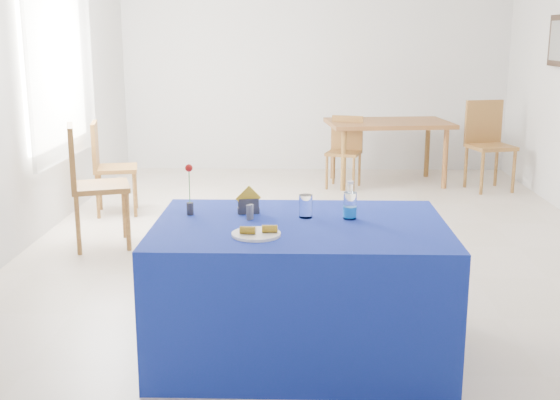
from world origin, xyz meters
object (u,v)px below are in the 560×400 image
(chair_win_b, at_px, (107,161))
(water_bottle, at_px, (350,206))
(plate, at_px, (256,234))
(chair_bg_right, at_px, (487,138))
(chair_win_a, at_px, (88,177))
(chair_bg_left, at_px, (345,146))
(blue_table, at_px, (300,289))
(oak_table, at_px, (388,128))

(chair_win_b, bearing_deg, water_bottle, -155.69)
(water_bottle, distance_m, chair_win_b, 3.73)
(plate, distance_m, chair_bg_right, 5.23)
(plate, relative_size, chair_bg_right, 0.25)
(chair_win_a, relative_size, chair_win_b, 1.13)
(chair_win_a, bearing_deg, plate, -163.32)
(plate, xyz_separation_m, chair_win_b, (-1.69, 3.35, -0.23))
(plate, height_order, chair_bg_left, chair_bg_left)
(chair_bg_right, distance_m, chair_win_b, 4.29)
(blue_table, height_order, chair_win_a, chair_win_a)
(blue_table, bearing_deg, chair_bg_right, 63.78)
(plate, relative_size, chair_bg_left, 0.31)
(oak_table, height_order, chair_bg_right, chair_bg_right)
(water_bottle, relative_size, chair_win_a, 0.21)
(oak_table, relative_size, chair_bg_right, 1.49)
(oak_table, xyz_separation_m, chair_bg_right, (1.11, -0.26, -0.09))
(chair_bg_left, height_order, chair_win_b, chair_win_b)
(oak_table, height_order, chair_win_b, chair_win_b)
(chair_bg_right, height_order, chair_win_b, chair_bg_right)
(plate, relative_size, chair_win_b, 0.27)
(blue_table, xyz_separation_m, water_bottle, (0.28, 0.10, 0.45))
(water_bottle, xyz_separation_m, chair_win_a, (-2.05, 1.87, -0.23))
(water_bottle, bearing_deg, chair_win_a, 137.55)
(oak_table, distance_m, chair_bg_left, 0.59)
(blue_table, xyz_separation_m, chair_bg_left, (0.53, 4.47, 0.10))
(water_bottle, bearing_deg, oak_table, 80.32)
(chair_win_b, bearing_deg, chair_bg_left, -72.76)
(plate, relative_size, oak_table, 0.17)
(oak_table, bearing_deg, plate, -104.62)
(chair_bg_right, bearing_deg, blue_table, -130.24)
(blue_table, distance_m, chair_win_b, 3.65)
(blue_table, xyz_separation_m, chair_win_a, (-1.77, 1.98, 0.22))
(chair_bg_right, relative_size, chair_win_b, 1.10)
(blue_table, height_order, oak_table, blue_table)
(plate, distance_m, chair_bg_left, 4.79)
(blue_table, xyz_separation_m, oak_table, (1.05, 4.66, 0.30))
(water_bottle, xyz_separation_m, chair_win_b, (-2.20, 3.00, -0.30))
(blue_table, height_order, chair_bg_right, chair_bg_right)
(blue_table, relative_size, chair_win_b, 1.73)
(water_bottle, bearing_deg, blue_table, -159.38)
(plate, bearing_deg, chair_win_b, 116.80)
(oak_table, bearing_deg, blue_table, -102.74)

